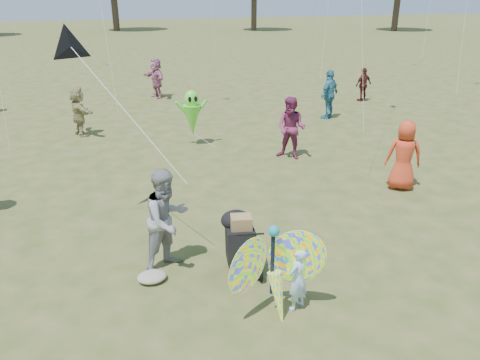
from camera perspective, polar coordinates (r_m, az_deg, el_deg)
The scene contains 14 objects.
ground at distance 8.39m, azimuth 4.66°, elevation -10.49°, with size 160.00×160.00×0.00m, color #51592B.
child_girl at distance 7.17m, azimuth 7.07°, elevation -11.86°, with size 0.38×0.25×1.04m, color #B0D6FA.
adult_man at distance 8.02m, azimuth -8.88°, elevation -4.83°, with size 0.89×0.69×1.83m, color gray.
grey_bag at distance 8.10m, azimuth -10.68°, elevation -11.52°, with size 0.49×0.40×0.16m, color gray.
crowd_a at distance 11.88m, azimuth 19.35°, elevation 2.84°, with size 0.83×0.54×1.70m, color red.
crowd_c at distance 18.10m, azimuth 10.84°, elevation 10.22°, with size 1.07×0.45×1.83m, color teal.
crowd_d at distance 16.48m, azimuth -19.07°, elevation 7.91°, with size 1.51×0.48×1.63m, color tan.
crowd_e at distance 13.43m, azimuth 6.27°, elevation 6.29°, with size 0.86×0.67×1.78m, color #7D2952.
crowd_h at distance 21.47m, azimuth 14.81°, elevation 11.19°, with size 0.85×0.35×1.45m, color #4C1B19.
crowd_j at distance 21.83m, azimuth -10.19°, elevation 12.14°, with size 1.63×0.52×1.76m, color #A86081.
jogging_stroller at distance 7.96m, azimuth -0.07°, elevation -7.23°, with size 0.64×1.11×1.09m.
butterfly_kite at distance 6.90m, azimuth 4.27°, elevation -11.23°, with size 1.74×0.75×1.67m.
delta_kite_rig at distance 9.30m, azimuth -19.85°, elevation 14.93°, with size 2.06×2.40×2.52m.
alien_kite at distance 14.56m, azimuth -5.87°, elevation 7.88°, with size 1.12×0.69×1.74m.
Camera 1 is at (-2.89, -6.46, 4.50)m, focal length 35.00 mm.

